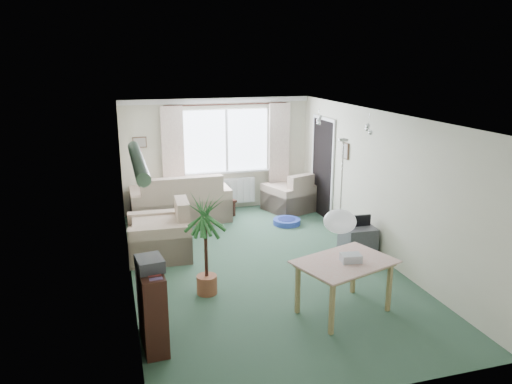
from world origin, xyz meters
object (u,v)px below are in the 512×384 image
object	(u,v)px
bookshelf	(152,307)
pet_bed	(287,222)
coffee_table	(216,209)
armchair_left	(159,229)
armchair_corner	(290,191)
tv_cube	(357,240)
dining_table	(344,287)
houseplant	(206,245)
sofa	(180,196)

from	to	relation	value
bookshelf	pet_bed	distance (m)	4.65
coffee_table	armchair_left	bearing A→B (deg)	-127.25
armchair_corner	tv_cube	world-z (taller)	armchair_corner
armchair_left	bookshelf	bearing A→B (deg)	-4.73
bookshelf	dining_table	xyz separation A→B (m)	(2.44, 0.07, -0.12)
houseplant	pet_bed	xyz separation A→B (m)	(2.09, 2.51, -0.66)
bookshelf	tv_cube	bearing A→B (deg)	23.75
armchair_left	pet_bed	bearing A→B (deg)	112.04
sofa	tv_cube	size ratio (longest dim) A/B	3.55
sofa	coffee_table	bearing A→B (deg)	173.36
armchair_left	tv_cube	bearing A→B (deg)	77.10
dining_table	armchair_left	bearing A→B (deg)	128.82
sofa	tv_cube	bearing A→B (deg)	133.25
coffee_table	dining_table	world-z (taller)	dining_table
dining_table	sofa	bearing A→B (deg)	108.58
tv_cube	dining_table	bearing A→B (deg)	-119.61
houseplant	pet_bed	distance (m)	3.33
dining_table	pet_bed	world-z (taller)	dining_table
tv_cube	pet_bed	world-z (taller)	tv_cube
houseplant	armchair_corner	bearing A→B (deg)	53.90
coffee_table	armchair_corner	bearing A→B (deg)	1.86
dining_table	tv_cube	xyz separation A→B (m)	(1.10, 1.73, -0.10)
armchair_corner	bookshelf	distance (m)	5.57
houseplant	tv_cube	size ratio (longest dim) A/B	2.61
armchair_corner	houseplant	xyz separation A→B (m)	(-2.48, -3.40, 0.30)
sofa	pet_bed	bearing A→B (deg)	154.76
armchair_corner	dining_table	distance (m)	4.50
sofa	houseplant	bearing A→B (deg)	87.68
armchair_corner	armchair_left	size ratio (longest dim) A/B	0.90
armchair_left	bookshelf	xyz separation A→B (m)	(-0.34, -2.67, 0.00)
armchair_left	houseplant	world-z (taller)	houseplant
armchair_left	coffee_table	world-z (taller)	armchair_left
tv_cube	armchair_corner	bearing A→B (deg)	97.68
sofa	tv_cube	distance (m)	3.76
sofa	armchair_left	distance (m)	1.93
tv_cube	coffee_table	bearing A→B (deg)	128.25
armchair_left	houseplant	distance (m)	1.69
coffee_table	bookshelf	distance (m)	4.74
armchair_corner	pet_bed	world-z (taller)	armchair_corner
sofa	bookshelf	distance (m)	4.60
houseplant	dining_table	size ratio (longest dim) A/B	1.30
pet_bed	bookshelf	bearing A→B (deg)	-129.16
coffee_table	dining_table	xyz separation A→B (m)	(0.77, -4.36, 0.17)
sofa	armchair_corner	bearing A→B (deg)	178.93
armchair_left	pet_bed	size ratio (longest dim) A/B	1.96
armchair_left	dining_table	xyz separation A→B (m)	(2.10, -2.61, -0.12)
houseplant	pet_bed	bearing A→B (deg)	50.25
sofa	coffee_table	size ratio (longest dim) A/B	2.53
sofa	armchair_left	size ratio (longest dim) A/B	1.86
armchair_corner	sofa	bearing A→B (deg)	-20.33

